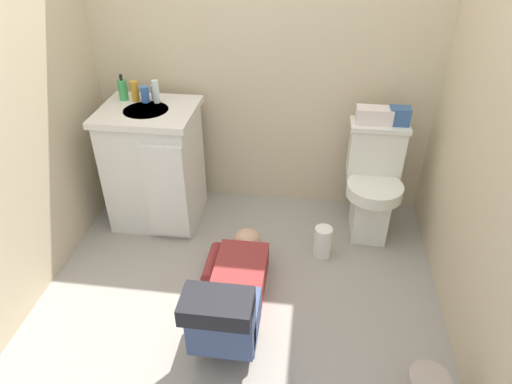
{
  "coord_description": "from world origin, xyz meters",
  "views": [
    {
      "loc": [
        0.33,
        -1.9,
        1.95
      ],
      "look_at": [
        0.04,
        0.33,
        0.45
      ],
      "focal_mm": 31.9,
      "sensor_mm": 36.0,
      "label": 1
    }
  ],
  "objects_px": {
    "person_plumber": "(232,293)",
    "bottle_blue": "(145,94)",
    "faucet": "(153,92)",
    "toiletry_bag": "(399,116)",
    "bottle_amber": "(135,91)",
    "tissue_box": "(374,115)",
    "vanity_cabinet": "(155,165)",
    "bottle_clear": "(156,92)",
    "toilet": "(373,183)",
    "paper_towel_roll": "(323,242)",
    "soap_dispenser": "(123,90)"
  },
  "relations": [
    {
      "from": "person_plumber",
      "to": "soap_dispenser",
      "type": "height_order",
      "value": "soap_dispenser"
    },
    {
      "from": "bottle_clear",
      "to": "paper_towel_roll",
      "type": "relative_size",
      "value": 0.69
    },
    {
      "from": "person_plumber",
      "to": "bottle_clear",
      "type": "height_order",
      "value": "bottle_clear"
    },
    {
      "from": "faucet",
      "to": "soap_dispenser",
      "type": "distance_m",
      "value": 0.19
    },
    {
      "from": "tissue_box",
      "to": "bottle_clear",
      "type": "xyz_separation_m",
      "value": [
        -1.36,
        -0.02,
        0.09
      ]
    },
    {
      "from": "tissue_box",
      "to": "paper_towel_roll",
      "type": "distance_m",
      "value": 0.85
    },
    {
      "from": "vanity_cabinet",
      "to": "bottle_amber",
      "type": "relative_size",
      "value": 6.25
    },
    {
      "from": "tissue_box",
      "to": "bottle_blue",
      "type": "height_order",
      "value": "bottle_blue"
    },
    {
      "from": "bottle_amber",
      "to": "bottle_clear",
      "type": "relative_size",
      "value": 0.9
    },
    {
      "from": "toilet",
      "to": "bottle_amber",
      "type": "bearing_deg",
      "value": 177.24
    },
    {
      "from": "toiletry_bag",
      "to": "tissue_box",
      "type": "bearing_deg",
      "value": 180.0
    },
    {
      "from": "person_plumber",
      "to": "bottle_clear",
      "type": "bearing_deg",
      "value": 123.55
    },
    {
      "from": "soap_dispenser",
      "to": "paper_towel_roll",
      "type": "bearing_deg",
      "value": -16.93
    },
    {
      "from": "paper_towel_roll",
      "to": "bottle_clear",
      "type": "bearing_deg",
      "value": 160.76
    },
    {
      "from": "person_plumber",
      "to": "bottle_blue",
      "type": "relative_size",
      "value": 10.54
    },
    {
      "from": "tissue_box",
      "to": "bottle_clear",
      "type": "distance_m",
      "value": 1.37
    },
    {
      "from": "faucet",
      "to": "bottle_blue",
      "type": "bearing_deg",
      "value": -135.81
    },
    {
      "from": "toilet",
      "to": "tissue_box",
      "type": "distance_m",
      "value": 0.44
    },
    {
      "from": "faucet",
      "to": "bottle_clear",
      "type": "distance_m",
      "value": 0.06
    },
    {
      "from": "vanity_cabinet",
      "to": "faucet",
      "type": "relative_size",
      "value": 8.2
    },
    {
      "from": "faucet",
      "to": "toiletry_bag",
      "type": "bearing_deg",
      "value": -0.61
    },
    {
      "from": "soap_dispenser",
      "to": "person_plumber",
      "type": "bearing_deg",
      "value": -48.64
    },
    {
      "from": "soap_dispenser",
      "to": "toilet",
      "type": "bearing_deg",
      "value": -3.04
    },
    {
      "from": "vanity_cabinet",
      "to": "soap_dispenser",
      "type": "xyz_separation_m",
      "value": [
        -0.19,
        0.13,
        0.47
      ]
    },
    {
      "from": "bottle_amber",
      "to": "bottle_blue",
      "type": "height_order",
      "value": "bottle_amber"
    },
    {
      "from": "tissue_box",
      "to": "soap_dispenser",
      "type": "height_order",
      "value": "soap_dispenser"
    },
    {
      "from": "soap_dispenser",
      "to": "tissue_box",
      "type": "bearing_deg",
      "value": 0.13
    },
    {
      "from": "toilet",
      "to": "bottle_clear",
      "type": "xyz_separation_m",
      "value": [
        -1.41,
        0.07,
        0.53
      ]
    },
    {
      "from": "toilet",
      "to": "soap_dispenser",
      "type": "height_order",
      "value": "soap_dispenser"
    },
    {
      "from": "vanity_cabinet",
      "to": "toiletry_bag",
      "type": "height_order",
      "value": "toiletry_bag"
    },
    {
      "from": "toilet",
      "to": "person_plumber",
      "type": "xyz_separation_m",
      "value": [
        -0.78,
        -0.89,
        -0.19
      ]
    },
    {
      "from": "person_plumber",
      "to": "vanity_cabinet",
      "type": "bearing_deg",
      "value": 128.08
    },
    {
      "from": "bottle_amber",
      "to": "bottle_clear",
      "type": "xyz_separation_m",
      "value": [
        0.14,
        -0.01,
        0.01
      ]
    },
    {
      "from": "bottle_amber",
      "to": "tissue_box",
      "type": "bearing_deg",
      "value": 0.6
    },
    {
      "from": "faucet",
      "to": "toiletry_bag",
      "type": "height_order",
      "value": "faucet"
    },
    {
      "from": "toilet",
      "to": "faucet",
      "type": "xyz_separation_m",
      "value": [
        -1.44,
        0.11,
        0.5
      ]
    },
    {
      "from": "vanity_cabinet",
      "to": "tissue_box",
      "type": "height_order",
      "value": "tissue_box"
    },
    {
      "from": "vanity_cabinet",
      "to": "faucet",
      "type": "height_order",
      "value": "faucet"
    },
    {
      "from": "bottle_clear",
      "to": "toiletry_bag",
      "type": "bearing_deg",
      "value": 0.86
    },
    {
      "from": "faucet",
      "to": "soap_dispenser",
      "type": "xyz_separation_m",
      "value": [
        -0.19,
        -0.02,
        0.02
      ]
    },
    {
      "from": "person_plumber",
      "to": "bottle_amber",
      "type": "height_order",
      "value": "bottle_amber"
    },
    {
      "from": "soap_dispenser",
      "to": "paper_towel_roll",
      "type": "xyz_separation_m",
      "value": [
        1.33,
        -0.41,
        -0.78
      ]
    },
    {
      "from": "toilet",
      "to": "paper_towel_roll",
      "type": "distance_m",
      "value": 0.51
    },
    {
      "from": "vanity_cabinet",
      "to": "toiletry_bag",
      "type": "relative_size",
      "value": 6.61
    },
    {
      "from": "toilet",
      "to": "vanity_cabinet",
      "type": "bearing_deg",
      "value": -178.45
    },
    {
      "from": "bottle_clear",
      "to": "tissue_box",
      "type": "bearing_deg",
      "value": 0.95
    },
    {
      "from": "soap_dispenser",
      "to": "bottle_blue",
      "type": "height_order",
      "value": "soap_dispenser"
    },
    {
      "from": "toilet",
      "to": "vanity_cabinet",
      "type": "relative_size",
      "value": 0.91
    },
    {
      "from": "faucet",
      "to": "person_plumber",
      "type": "distance_m",
      "value": 1.39
    },
    {
      "from": "toiletry_bag",
      "to": "bottle_blue",
      "type": "height_order",
      "value": "bottle_blue"
    }
  ]
}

